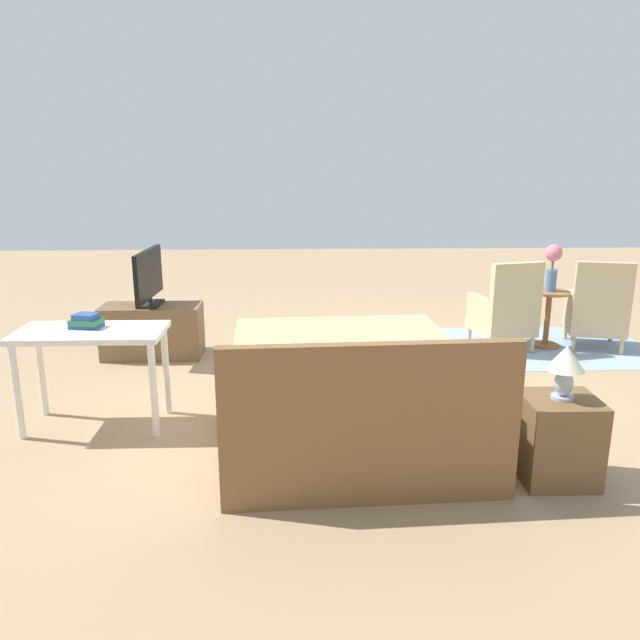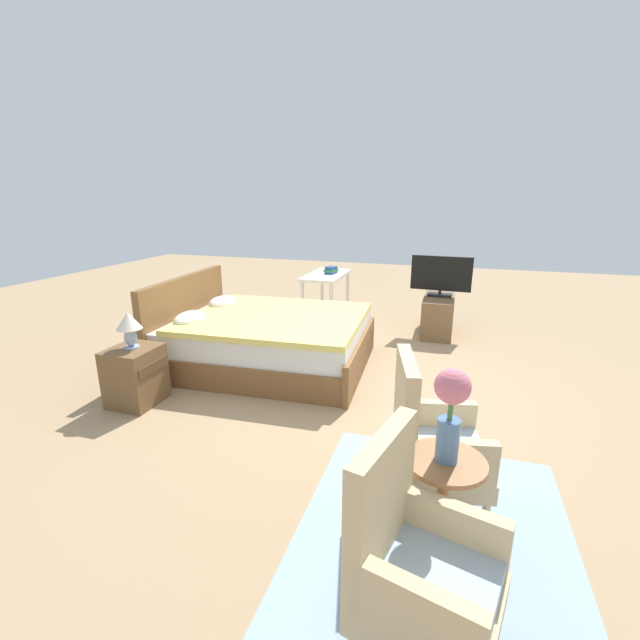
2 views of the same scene
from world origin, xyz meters
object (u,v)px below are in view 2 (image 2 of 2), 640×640
at_px(bed, 265,339).
at_px(vanity_desk, 326,281).
at_px(tv_flatscreen, 441,276).
at_px(armchair_by_window_left, 418,566).
at_px(side_table, 442,498).
at_px(tv_stand, 438,314).
at_px(table_lamp, 129,325).
at_px(flower_vase, 451,406).
at_px(nightstand, 136,376).
at_px(book_stack, 331,270).
at_px(armchair_by_window_right, 432,443).

xyz_separation_m(bed, vanity_desk, (1.83, -0.16, 0.33)).
distance_m(bed, tv_flatscreen, 2.58).
bearing_deg(armchair_by_window_left, side_table, -9.65).
bearing_deg(tv_stand, side_table, -177.26).
bearing_deg(table_lamp, bed, -31.04).
relative_size(flower_vase, table_lamp, 1.45).
relative_size(bed, nightstand, 4.15).
bearing_deg(table_lamp, armchair_by_window_left, -119.10).
height_order(armchair_by_window_left, book_stack, armchair_by_window_left).
bearing_deg(nightstand, armchair_by_window_left, -119.11).
bearing_deg(bed, table_lamp, 148.96).
height_order(armchair_by_window_right, table_lamp, armchair_by_window_right).
distance_m(flower_vase, tv_flatscreen, 4.02).
relative_size(side_table, tv_stand, 0.62).
distance_m(nightstand, vanity_desk, 3.20).
height_order(bed, book_stack, bed).
height_order(nightstand, tv_stand, nightstand).
bearing_deg(flower_vase, table_lamp, 69.85).
relative_size(tv_stand, book_stack, 4.12).
bearing_deg(bed, flower_vase, -138.20).
bearing_deg(tv_stand, vanity_desk, 88.48).
distance_m(bed, side_table, 2.98).
bearing_deg(side_table, tv_stand, 2.74).
bearing_deg(vanity_desk, armchair_by_window_left, -158.96).
bearing_deg(nightstand, vanity_desk, -16.37).
xyz_separation_m(armchair_by_window_right, side_table, (-0.47, -0.08, -0.01)).
xyz_separation_m(flower_vase, table_lamp, (1.00, 2.72, -0.14)).
xyz_separation_m(bed, nightstand, (-1.22, 0.73, -0.03)).
xyz_separation_m(bed, tv_stand, (1.79, -1.79, -0.04)).
xyz_separation_m(armchair_by_window_left, tv_flatscreen, (4.48, 0.11, 0.42)).
bearing_deg(tv_flatscreen, flower_vase, -177.27).
height_order(flower_vase, book_stack, flower_vase).
bearing_deg(armchair_by_window_right, table_lamp, 78.74).
bearing_deg(book_stack, bed, 173.26).
bearing_deg(armchair_by_window_left, table_lamp, 60.90).
bearing_deg(tv_stand, table_lamp, 140.00).
xyz_separation_m(vanity_desk, book_stack, (0.04, -0.06, 0.16)).
xyz_separation_m(tv_stand, book_stack, (0.09, 1.57, 0.52)).
distance_m(bed, nightstand, 1.42).
relative_size(bed, armchair_by_window_left, 2.40).
distance_m(side_table, vanity_desk, 4.45).
bearing_deg(tv_stand, book_stack, 86.89).
bearing_deg(armchair_by_window_right, flower_vase, -170.34).
distance_m(side_table, nightstand, 2.90).
height_order(armchair_by_window_left, flower_vase, flower_vase).
bearing_deg(tv_stand, armchair_by_window_left, -178.57).
distance_m(armchair_by_window_right, side_table, 0.48).
relative_size(side_table, flower_vase, 1.24).
height_order(side_table, nightstand, side_table).
distance_m(table_lamp, tv_stand, 3.96).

